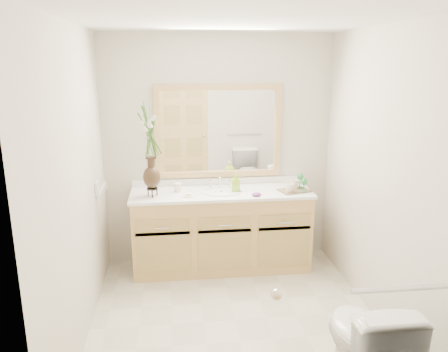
{
  "coord_description": "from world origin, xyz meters",
  "views": [
    {
      "loc": [
        -0.48,
        -3.22,
        2.12
      ],
      "look_at": [
        -0.02,
        0.65,
        1.09
      ],
      "focal_mm": 35.0,
      "sensor_mm": 36.0,
      "label": 1
    }
  ],
  "objects": [
    {
      "name": "switch_plate",
      "position": [
        -1.19,
        0.76,
        0.98
      ],
      "size": [
        0.02,
        0.12,
        0.12
      ],
      "primitive_type": "cube",
      "color": "white",
      "rests_on": "wall_left"
    },
    {
      "name": "counter",
      "position": [
        0.0,
        1.01,
        0.82
      ],
      "size": [
        1.84,
        0.57,
        0.03
      ],
      "primitive_type": "cube",
      "color": "white",
      "rests_on": "vanity"
    },
    {
      "name": "wall_back",
      "position": [
        0.0,
        1.3,
        1.2
      ],
      "size": [
        2.4,
        0.02,
        2.4
      ],
      "primitive_type": "cube",
      "color": "beige",
      "rests_on": "floor"
    },
    {
      "name": "soap_bottle",
      "position": [
        0.15,
        1.03,
        0.91
      ],
      "size": [
        0.09,
        0.09,
        0.17
      ],
      "primitive_type": "imported",
      "rotation": [
        0.0,
        0.0,
        -0.13
      ],
      "color": "#96C52E",
      "rests_on": "counter"
    },
    {
      "name": "mirror",
      "position": [
        0.0,
        1.28,
        1.41
      ],
      "size": [
        1.32,
        0.04,
        0.97
      ],
      "color": "white",
      "rests_on": "wall_back"
    },
    {
      "name": "toilet",
      "position": [
        0.7,
        -0.92,
        0.37
      ],
      "size": [
        0.42,
        0.75,
        0.74
      ],
      "primitive_type": "imported",
      "rotation": [
        0.0,
        0.0,
        3.14
      ],
      "color": "white",
      "rests_on": "floor"
    },
    {
      "name": "mug_left",
      "position": [
        0.67,
        0.88,
        0.89
      ],
      "size": [
        0.12,
        0.11,
        0.09
      ],
      "primitive_type": "imported",
      "rotation": [
        0.0,
        0.0,
        -0.4
      ],
      "color": "white",
      "rests_on": "tray"
    },
    {
      "name": "soap_dish",
      "position": [
        -0.34,
        0.88,
        0.84
      ],
      "size": [
        0.1,
        0.1,
        0.03
      ],
      "color": "white",
      "rests_on": "counter"
    },
    {
      "name": "wall_left",
      "position": [
        -1.2,
        0.0,
        1.2
      ],
      "size": [
        0.02,
        2.6,
        2.4
      ],
      "primitive_type": "cube",
      "color": "beige",
      "rests_on": "floor"
    },
    {
      "name": "goblet_front",
      "position": [
        0.82,
        0.87,
        0.94
      ],
      "size": [
        0.06,
        0.06,
        0.14
      ],
      "color": "#287A3B",
      "rests_on": "tray"
    },
    {
      "name": "mug_right",
      "position": [
        0.76,
        0.99,
        0.9
      ],
      "size": [
        0.11,
        0.1,
        0.11
      ],
      "primitive_type": "imported",
      "rotation": [
        0.0,
        0.0,
        0.04
      ],
      "color": "white",
      "rests_on": "tray"
    },
    {
      "name": "purple_dish",
      "position": [
        0.33,
        0.82,
        0.85
      ],
      "size": [
        0.11,
        0.09,
        0.03
      ],
      "primitive_type": "ellipsoid",
      "rotation": [
        0.0,
        0.0,
        -0.2
      ],
      "color": "#622570",
      "rests_on": "counter"
    },
    {
      "name": "ceiling",
      "position": [
        0.0,
        0.0,
        2.4
      ],
      "size": [
        2.4,
        2.6,
        0.02
      ],
      "primitive_type": "cube",
      "color": "white",
      "rests_on": "wall_back"
    },
    {
      "name": "vanity",
      "position": [
        0.0,
        1.01,
        0.4
      ],
      "size": [
        1.8,
        0.55,
        0.8
      ],
      "color": "tan",
      "rests_on": "floor"
    },
    {
      "name": "tray",
      "position": [
        0.74,
        0.94,
        0.84
      ],
      "size": [
        0.34,
        0.27,
        0.02
      ],
      "primitive_type": "cube",
      "rotation": [
        0.0,
        0.0,
        0.27
      ],
      "color": "brown",
      "rests_on": "counter"
    },
    {
      "name": "wall_front",
      "position": [
        0.0,
        -1.3,
        1.2
      ],
      "size": [
        2.4,
        0.02,
        2.4
      ],
      "primitive_type": "cube",
      "color": "beige",
      "rests_on": "floor"
    },
    {
      "name": "floor",
      "position": [
        0.0,
        0.0,
        0.0
      ],
      "size": [
        2.6,
        2.6,
        0.0
      ],
      "primitive_type": "plane",
      "color": "beige",
      "rests_on": "ground"
    },
    {
      "name": "sink",
      "position": [
        0.0,
        1.0,
        0.78
      ],
      "size": [
        0.38,
        0.34,
        0.23
      ],
      "color": "white",
      "rests_on": "counter"
    },
    {
      "name": "tumbler",
      "position": [
        -0.44,
        1.06,
        0.87
      ],
      "size": [
        0.07,
        0.07,
        0.09
      ],
      "primitive_type": "cylinder",
      "color": "white",
      "rests_on": "counter"
    },
    {
      "name": "wall_right",
      "position": [
        1.2,
        0.0,
        1.2
      ],
      "size": [
        0.02,
        2.6,
        2.4
      ],
      "primitive_type": "cube",
      "color": "beige",
      "rests_on": "floor"
    },
    {
      "name": "grab_bar",
      "position": [
        0.7,
        -1.27,
        0.95
      ],
      "size": [
        0.55,
        0.03,
        0.03
      ],
      "primitive_type": "cylinder",
      "rotation": [
        0.0,
        1.57,
        0.0
      ],
      "color": "silver",
      "rests_on": "wall_front"
    },
    {
      "name": "flower_vase",
      "position": [
        -0.69,
        0.93,
        1.38
      ],
      "size": [
        0.2,
        0.2,
        0.82
      ],
      "rotation": [
        0.0,
        0.0,
        0.28
      ],
      "color": "black",
      "rests_on": "counter"
    },
    {
      "name": "goblet_back",
      "position": [
        0.82,
        1.01,
        0.95
      ],
      "size": [
        0.07,
        0.07,
        0.16
      ],
      "color": "#287A3B",
      "rests_on": "tray"
    },
    {
      "name": "door",
      "position": [
        -0.3,
        -1.29,
        1.0
      ],
      "size": [
        0.8,
        0.03,
        2.0
      ],
      "primitive_type": "cube",
      "color": "tan",
      "rests_on": "floor"
    }
  ]
}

